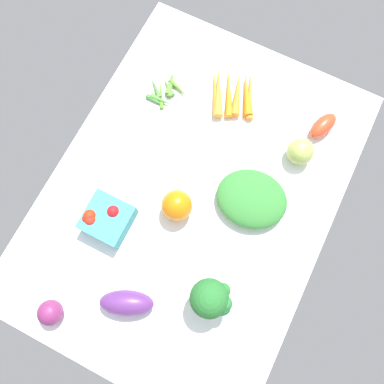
# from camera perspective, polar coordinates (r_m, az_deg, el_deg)

# --- Properties ---
(tablecloth) EXTENTS (1.04, 0.76, 0.02)m
(tablecloth) POSITION_cam_1_polar(r_m,az_deg,el_deg) (1.09, 0.00, -0.40)
(tablecloth) COLOR white
(tablecloth) RESTS_ON ground
(carrot_bunch) EXTENTS (0.19, 0.18, 0.03)m
(carrot_bunch) POSITION_cam_1_polar(r_m,az_deg,el_deg) (1.18, 5.98, 14.41)
(carrot_bunch) COLOR orange
(carrot_bunch) RESTS_ON tablecloth
(broccoli_head) EXTENTS (0.10, 0.11, 0.13)m
(broccoli_head) POSITION_cam_1_polar(r_m,az_deg,el_deg) (0.96, 2.87, -15.48)
(broccoli_head) COLOR #9DBF79
(broccoli_head) RESTS_ON tablecloth
(red_onion_center) EXTENTS (0.06, 0.06, 0.06)m
(red_onion_center) POSITION_cam_1_polar(r_m,az_deg,el_deg) (1.07, -20.24, -16.38)
(red_onion_center) COLOR #77275B
(red_onion_center) RESTS_ON tablecloth
(eggplant) EXTENTS (0.11, 0.15, 0.06)m
(eggplant) POSITION_cam_1_polar(r_m,az_deg,el_deg) (1.02, -9.64, -15.88)
(eggplant) COLOR #5C2D74
(eggplant) RESTS_ON tablecloth
(leafy_greens_clump) EXTENTS (0.19, 0.21, 0.06)m
(leafy_greens_clump) POSITION_cam_1_polar(r_m,az_deg,el_deg) (1.05, 8.82, -0.99)
(leafy_greens_clump) COLOR #327C33
(leafy_greens_clump) RESTS_ON tablecloth
(heirloom_tomato_green) EXTENTS (0.08, 0.08, 0.08)m
(heirloom_tomato_green) POSITION_cam_1_polar(r_m,az_deg,el_deg) (1.11, 15.72, 5.79)
(heirloom_tomato_green) COLOR #A2B455
(heirloom_tomato_green) RESTS_ON tablecloth
(bell_pepper_orange) EXTENTS (0.11, 0.11, 0.09)m
(bell_pepper_orange) POSITION_cam_1_polar(r_m,az_deg,el_deg) (1.02, -2.25, -2.01)
(bell_pepper_orange) COLOR orange
(bell_pepper_orange) RESTS_ON tablecloth
(roma_tomato) EXTENTS (0.11, 0.08, 0.05)m
(roma_tomato) POSITION_cam_1_polar(r_m,az_deg,el_deg) (1.18, 18.81, 9.27)
(roma_tomato) COLOR red
(roma_tomato) RESTS_ON tablecloth
(berry_basket) EXTENTS (0.12, 0.12, 0.07)m
(berry_basket) POSITION_cam_1_polar(r_m,az_deg,el_deg) (1.05, -12.57, -3.88)
(berry_basket) COLOR teal
(berry_basket) RESTS_ON tablecloth
(okra_pile) EXTENTS (0.14, 0.14, 0.02)m
(okra_pile) POSITION_cam_1_polar(r_m,az_deg,el_deg) (1.19, -3.83, 14.83)
(okra_pile) COLOR #558C3A
(okra_pile) RESTS_ON tablecloth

